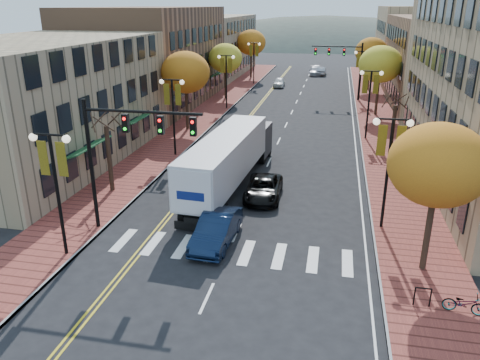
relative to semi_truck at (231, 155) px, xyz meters
The scene contains 32 objects.
ground 10.84m from the semi_truck, 80.56° to the right, with size 200.00×200.00×0.00m, color black.
sidewalk_left 23.28m from the semi_truck, 108.24° to the left, with size 4.00×85.00×0.15m, color brown.
sidewalk_right 24.59m from the semi_truck, 64.00° to the left, with size 4.00×85.00×0.15m, color brown.
building_left_near 15.64m from the semi_truck, behind, with size 12.00×22.00×9.00m, color #9E8966.
building_left_mid 29.92m from the semi_truck, 120.87° to the left, with size 12.00×24.00×11.00m, color brown.
building_left_far 52.84m from the semi_truck, 106.80° to the left, with size 12.00×26.00×9.50m, color #9E8966.
building_right_mid 37.57m from the semi_truck, 57.29° to the left, with size 15.00×24.00×10.00m, color brown.
building_right_far 57.32m from the semi_truck, 69.28° to the left, with size 15.00×20.00×11.00m, color #9E8966.
tree_left_a 7.67m from the semi_truck, 161.14° to the right, with size 0.28×0.28×4.20m.
tree_left_b 15.69m from the semi_truck, 118.23° to the left, with size 4.48×4.48×7.21m.
tree_left_c 30.54m from the semi_truck, 103.81° to the left, with size 4.16×4.16×6.69m.
tree_left_d 48.19m from the semi_truck, 98.68° to the left, with size 4.61×4.61×7.42m.
tree_right_a 13.99m from the semi_truck, 38.28° to the right, with size 4.16×4.16×6.69m.
tree_right_b 13.11m from the semi_truck, 35.00° to the left, with size 0.28×0.28×4.20m.
tree_right_c 26.07m from the semi_truck, 65.45° to the left, with size 4.48×4.48×7.21m.
tree_right_d 41.07m from the semi_truck, 74.79° to the left, with size 4.35×4.35×7.00m.
lamp_left_a 12.14m from the semi_truck, 118.79° to the right, with size 1.96×0.36×6.05m.
lamp_left_b 8.26m from the semi_truck, 136.20° to the left, with size 1.96×0.36×6.05m.
lamp_left_c 24.31m from the semi_truck, 103.76° to the left, with size 1.96×0.36×6.05m.
lamp_left_d 41.97m from the semi_truck, 97.90° to the left, with size 1.96×0.36×6.05m.
lamp_right_a 10.49m from the semi_truck, 25.86° to the right, with size 1.96×0.36×6.05m.
lamp_right_b 16.52m from the semi_truck, 55.65° to the left, with size 1.96×0.36×6.05m.
lamp_right_c 32.92m from the semi_truck, 73.66° to the left, with size 1.96×0.36×6.05m.
traffic_mast_near 8.81m from the semi_truck, 116.53° to the right, with size 6.10×0.35×7.00m.
traffic_mast_far 32.45m from the semi_truck, 77.10° to the left, with size 6.10×0.34×7.00m.
semi_truck is the anchor object (origin of this frame).
navy_sedan 7.98m from the semi_truck, 82.83° to the right, with size 1.62×4.63×1.53m, color black.
black_suv 3.21m from the semi_truck, 32.34° to the right, with size 2.12×4.59×1.28m, color black.
car_far_white 40.30m from the semi_truck, 92.52° to the left, with size 1.55×3.86×1.32m, color silver.
car_far_silver 53.40m from the semi_truck, 87.02° to the left, with size 1.97×4.83×1.40m, color #96969D.
car_far_oncoming 53.75m from the semi_truck, 85.97° to the left, with size 1.43×4.11×1.36m, color #9999A0.
bicycle 16.60m from the semi_truck, 44.69° to the right, with size 0.55×1.58×0.83m, color gray.
Camera 1 is at (4.58, -17.65, 11.33)m, focal length 35.00 mm.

